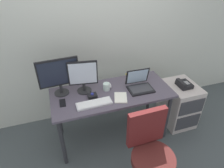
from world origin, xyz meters
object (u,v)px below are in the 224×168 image
object	(u,v)px
keyboard	(94,103)
monitor_side	(83,76)
cell_phone	(63,103)
monitor_main	(59,75)
coffee_mug	(107,87)
paper_notepad	(121,98)
banana	(131,76)
trackball_mouse	(92,96)
file_cabinet	(179,104)
desk_phone	(184,84)
laptop	(139,84)
office_chair	(150,158)

from	to	relation	value
keyboard	monitor_side	bearing A→B (deg)	100.43
keyboard	cell_phone	xyz separation A→B (m)	(-0.34, 0.13, -0.01)
monitor_main	coffee_mug	size ratio (longest dim) A/B	5.02
paper_notepad	banana	xyz separation A→B (m)	(0.31, 0.41, 0.01)
keyboard	banana	distance (m)	0.77
trackball_mouse	file_cabinet	bearing A→B (deg)	-0.26
desk_phone	coffee_mug	xyz separation A→B (m)	(-1.08, 0.12, 0.11)
desk_phone	banana	world-z (taller)	banana
file_cabinet	coffee_mug	distance (m)	1.19
monitor_side	trackball_mouse	xyz separation A→B (m)	(0.07, -0.16, -0.20)
laptop	monitor_main	bearing A→B (deg)	168.72
file_cabinet	coffee_mug	bearing A→B (deg)	174.48
office_chair	keyboard	world-z (taller)	office_chair
monitor_main	coffee_mug	distance (m)	0.60
monitor_side	laptop	xyz separation A→B (m)	(0.69, -0.15, -0.17)
keyboard	file_cabinet	bearing A→B (deg)	5.89
office_chair	monitor_main	xyz separation A→B (m)	(-0.74, 0.98, 0.58)
keyboard	paper_notepad	distance (m)	0.33
office_chair	trackball_mouse	bearing A→B (deg)	117.21
desk_phone	trackball_mouse	xyz separation A→B (m)	(-1.29, 0.02, 0.08)
file_cabinet	office_chair	size ratio (longest dim) A/B	0.68
laptop	paper_notepad	distance (m)	0.33
cell_phone	banana	distance (m)	1.03
paper_notepad	banana	bearing A→B (deg)	53.19
desk_phone	monitor_main	world-z (taller)	monitor_main
desk_phone	paper_notepad	bearing A→B (deg)	-174.22
banana	keyboard	bearing A→B (deg)	-145.86
laptop	coffee_mug	size ratio (longest dim) A/B	3.29
paper_notepad	cell_phone	size ratio (longest dim) A/B	1.46
trackball_mouse	coffee_mug	world-z (taller)	coffee_mug
office_chair	keyboard	size ratio (longest dim) A/B	2.33
file_cabinet	monitor_main	world-z (taller)	monitor_main
desk_phone	cell_phone	size ratio (longest dim) A/B	1.41
trackball_mouse	banana	distance (m)	0.69
banana	trackball_mouse	bearing A→B (deg)	-155.04
laptop	trackball_mouse	xyz separation A→B (m)	(-0.62, -0.01, -0.03)
keyboard	trackball_mouse	world-z (taller)	trackball_mouse
keyboard	coffee_mug	size ratio (longest dim) A/B	4.30
monitor_side	trackball_mouse	distance (m)	0.27
paper_notepad	cell_phone	distance (m)	0.68
office_chair	laptop	size ratio (longest dim) A/B	3.05
coffee_mug	paper_notepad	bearing A→B (deg)	-63.90
office_chair	file_cabinet	bearing A→B (deg)	40.94
office_chair	trackball_mouse	xyz separation A→B (m)	(-0.40, 0.78, 0.34)
keyboard	cell_phone	bearing A→B (deg)	158.68
monitor_main	trackball_mouse	world-z (taller)	monitor_main
desk_phone	trackball_mouse	distance (m)	1.29
desk_phone	office_chair	xyz separation A→B (m)	(-0.89, -0.76, -0.25)
trackball_mouse	cell_phone	bearing A→B (deg)	-178.91
desk_phone	keyboard	size ratio (longest dim) A/B	0.48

